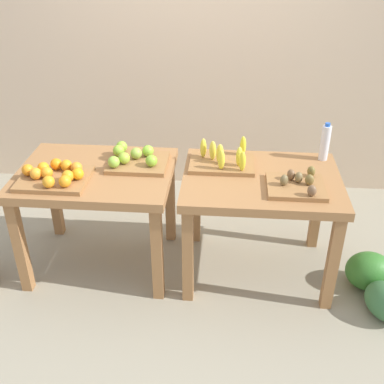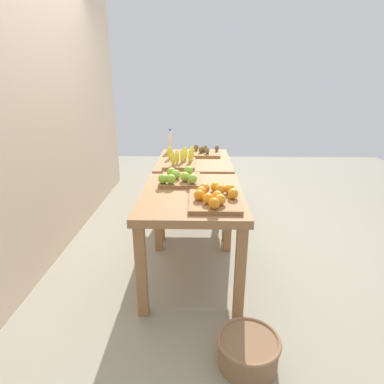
% 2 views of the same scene
% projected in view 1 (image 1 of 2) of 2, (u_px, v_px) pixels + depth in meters
% --- Properties ---
extents(ground_plane, '(8.00, 8.00, 0.00)m').
position_uv_depth(ground_plane, '(179.00, 265.00, 3.56)').
color(ground_plane, gray).
extents(back_wall, '(4.40, 0.12, 3.00)m').
position_uv_depth(back_wall, '(194.00, 20.00, 3.96)').
color(back_wall, beige).
rests_on(back_wall, ground_plane).
extents(display_table_left, '(1.04, 0.80, 0.77)m').
position_uv_depth(display_table_left, '(97.00, 185.00, 3.27)').
color(display_table_left, '#98683D').
rests_on(display_table_left, ground_plane).
extents(display_table_right, '(1.04, 0.80, 0.77)m').
position_uv_depth(display_table_right, '(261.00, 192.00, 3.19)').
color(display_table_right, '#98683D').
rests_on(display_table_right, ground_plane).
extents(orange_bin, '(0.44, 0.37, 0.11)m').
position_uv_depth(orange_bin, '(55.00, 175.00, 3.06)').
color(orange_bin, olive).
rests_on(orange_bin, display_table_left).
extents(apple_bin, '(0.40, 0.36, 0.11)m').
position_uv_depth(apple_bin, '(135.00, 159.00, 3.27)').
color(apple_bin, olive).
rests_on(apple_bin, display_table_left).
extents(banana_crate, '(0.44, 0.32, 0.17)m').
position_uv_depth(banana_crate, '(223.00, 160.00, 3.25)').
color(banana_crate, olive).
rests_on(banana_crate, display_table_right).
extents(kiwi_bin, '(0.36, 0.33, 0.10)m').
position_uv_depth(kiwi_bin, '(297.00, 185.00, 2.99)').
color(kiwi_bin, olive).
rests_on(kiwi_bin, display_table_right).
extents(water_bottle, '(0.06, 0.06, 0.27)m').
position_uv_depth(water_bottle, '(325.00, 143.00, 3.29)').
color(water_bottle, silver).
rests_on(water_bottle, display_table_right).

